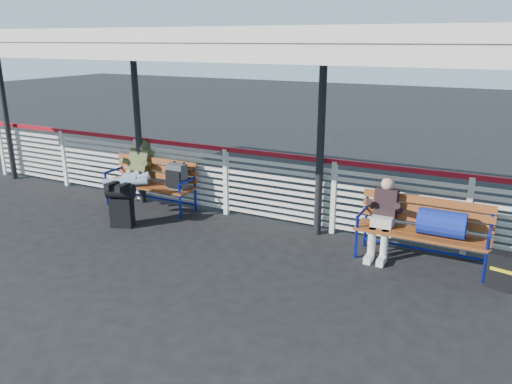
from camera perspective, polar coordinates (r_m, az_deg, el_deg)
The scene contains 9 objects.
ground at distance 7.61m, azimuth -10.72°, elevation -6.74°, with size 60.00×60.00×0.00m, color black.
fence at distance 8.87m, azimuth -3.45°, elevation 1.51°, with size 12.08×0.08×1.24m.
canopy at distance 7.67m, azimuth -7.89°, elevation 16.97°, with size 12.60×3.60×3.16m.
luggage_stack at distance 8.63m, azimuth -15.13°, elevation -1.27°, with size 0.51×0.39×0.75m.
bench_left at distance 9.32m, azimuth -10.99°, elevation 1.58°, with size 1.80×0.56×0.93m.
bench_right at distance 7.27m, azimuth 19.59°, elevation -3.48°, with size 1.80×0.56×0.92m.
traveler_man at distance 9.26m, azimuth -14.03°, elevation 1.80°, with size 0.93×1.63×0.77m.
companion_person at distance 7.38m, azimuth 14.31°, elevation -2.78°, with size 0.32×0.66×1.15m.
suitcase_side at distance 7.09m, azimuth 26.28°, elevation -8.10°, with size 0.37×0.27×0.47m.
Camera 1 is at (4.39, -5.43, 3.04)m, focal length 35.00 mm.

